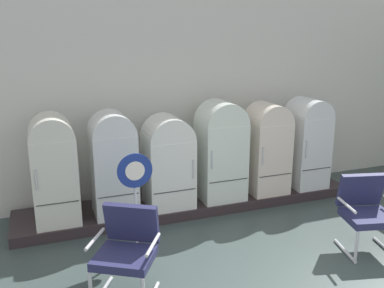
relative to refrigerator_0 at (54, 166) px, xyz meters
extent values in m
cube|color=silver|center=(2.02, 0.73, 0.68)|extent=(11.76, 0.12, 3.25)
cube|color=#47443F|center=(2.02, 0.73, 1.96)|extent=(11.76, 0.07, 0.06)
cube|color=#2F2629|center=(2.02, 0.10, -0.87)|extent=(5.32, 0.95, 0.15)
cube|color=silver|center=(0.00, 0.00, -0.19)|extent=(0.59, 0.68, 1.20)
cylinder|color=silver|center=(0.00, 0.00, 0.41)|extent=(0.59, 0.66, 0.59)
cube|color=#383838|center=(0.00, -0.34, -0.41)|extent=(0.54, 0.01, 0.01)
cylinder|color=silver|center=(-0.23, -0.35, -0.05)|extent=(0.02, 0.02, 0.28)
cube|color=silver|center=(0.80, -0.04, -0.20)|extent=(0.61, 0.59, 1.18)
cylinder|color=silver|center=(0.80, -0.04, 0.39)|extent=(0.61, 0.58, 0.61)
cube|color=#383838|center=(0.80, -0.34, -0.42)|extent=(0.56, 0.01, 0.01)
cylinder|color=silver|center=(1.04, -0.35, -0.06)|extent=(0.02, 0.02, 0.28)
cube|color=white|center=(1.61, -0.03, -0.28)|extent=(0.68, 0.62, 1.03)
cylinder|color=white|center=(1.61, -0.03, 0.24)|extent=(0.68, 0.61, 0.68)
cube|color=#383838|center=(1.61, -0.34, -0.46)|extent=(0.63, 0.01, 0.01)
cylinder|color=silver|center=(1.89, -0.35, -0.16)|extent=(0.02, 0.02, 0.28)
cube|color=silver|center=(2.46, -0.03, -0.19)|extent=(0.68, 0.61, 1.20)
cylinder|color=silver|center=(2.46, -0.03, 0.41)|extent=(0.68, 0.59, 0.68)
cube|color=#383838|center=(2.46, -0.34, -0.41)|extent=(0.62, 0.01, 0.01)
cylinder|color=silver|center=(2.18, -0.35, -0.05)|extent=(0.02, 0.02, 0.28)
cube|color=silver|center=(3.27, -0.04, -0.22)|extent=(0.61, 0.59, 1.15)
cylinder|color=silver|center=(3.27, -0.04, 0.36)|extent=(0.61, 0.58, 0.61)
cube|color=#383838|center=(3.27, -0.34, -0.43)|extent=(0.56, 0.01, 0.01)
cylinder|color=silver|center=(3.02, -0.35, -0.08)|extent=(0.02, 0.02, 0.28)
cube|color=white|center=(4.03, -0.03, -0.20)|extent=(0.58, 0.62, 1.20)
cylinder|color=white|center=(4.03, -0.03, 0.40)|extent=(0.58, 0.61, 0.58)
cube|color=#383838|center=(4.03, -0.34, -0.41)|extent=(0.54, 0.01, 0.01)
cylinder|color=silver|center=(3.80, -0.35, -0.05)|extent=(0.02, 0.02, 0.28)
cube|color=#272851|center=(0.56, -1.87, -0.48)|extent=(0.76, 0.74, 0.09)
cube|color=#272851|center=(0.70, -1.64, -0.21)|extent=(0.58, 0.44, 0.45)
cylinder|color=silver|center=(0.29, -1.71, -0.30)|extent=(0.27, 0.41, 0.04)
cylinder|color=silver|center=(0.83, -2.03, -0.30)|extent=(0.27, 0.41, 0.04)
cylinder|color=silver|center=(3.36, -1.92, -0.93)|extent=(0.17, 0.55, 0.04)
cylinder|color=silver|center=(3.30, -2.17, -0.73)|extent=(0.05, 0.05, 0.40)
cube|color=#272851|center=(3.62, -1.98, -0.48)|extent=(0.69, 0.63, 0.09)
cube|color=#272851|center=(3.69, -1.72, -0.21)|extent=(0.61, 0.30, 0.45)
cylinder|color=silver|center=(3.32, -1.91, -0.30)|extent=(0.14, 0.45, 0.04)
cylinder|color=#2D2D30|center=(0.90, -0.95, -0.93)|extent=(0.32, 0.32, 0.03)
cylinder|color=silver|center=(0.90, -0.95, -0.39)|extent=(0.04, 0.04, 1.05)
cylinder|color=navy|center=(0.90, -0.98, 0.14)|extent=(0.43, 0.02, 0.43)
cylinder|color=white|center=(0.90, -0.99, 0.14)|extent=(0.24, 0.00, 0.24)
camera|label=1|loc=(-0.15, -5.79, 1.82)|focal=39.88mm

